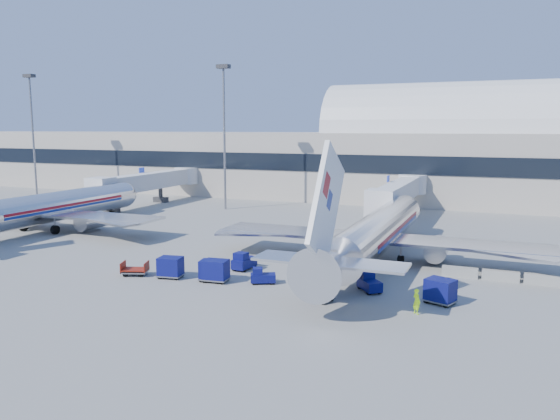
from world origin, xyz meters
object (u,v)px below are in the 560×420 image
at_px(jetbridge_near, 400,192).
at_px(barrier_near, 460,272).
at_px(mast_west, 224,116).
at_px(cart_solo_far, 440,291).
at_px(jetbridge_mid, 153,181).
at_px(barrier_far, 544,280).
at_px(cart_train_c, 171,267).
at_px(airliner_main, 376,232).
at_px(tug_right, 369,282).
at_px(mast_far_west, 32,118).
at_px(airliner_mid, 44,208).
at_px(ramp_worker, 417,301).
at_px(barrier_mid, 501,276).
at_px(tug_lead, 262,276).
at_px(cart_open_red, 135,271).
at_px(cart_train_b, 212,270).
at_px(cart_solo_near, 319,289).
at_px(tug_left, 243,261).
at_px(cart_train_a, 216,270).

relative_size(jetbridge_near, barrier_near, 9.17).
bearing_deg(barrier_near, mast_west, 143.62).
relative_size(barrier_near, cart_solo_far, 1.18).
distance_m(jetbridge_mid, mast_west, 18.06).
height_order(barrier_far, cart_train_c, cart_train_c).
distance_m(airliner_main, tug_right, 10.00).
height_order(airliner_main, mast_far_west, mast_far_west).
xyz_separation_m(airliner_mid, ramp_worker, (47.95, -13.69, -2.02)).
distance_m(airliner_main, barrier_mid, 11.84).
bearing_deg(cart_train_c, airliner_mid, 145.96).
relative_size(tug_lead, cart_open_red, 0.89).
bearing_deg(tug_lead, jetbridge_mid, 109.25).
distance_m(jetbridge_mid, cart_open_red, 47.06).
height_order(airliner_main, cart_train_b, airliner_main).
relative_size(mast_west, ramp_worker, 12.46).
xyz_separation_m(jetbridge_near, mast_far_west, (-67.60, -0.81, 10.86)).
bearing_deg(tug_lead, jetbridge_near, 56.99).
bearing_deg(airliner_main, mast_west, 139.64).
relative_size(tug_right, cart_open_red, 0.99).
relative_size(airliner_mid, cart_train_b, 16.22).
distance_m(tug_lead, ramp_worker, 13.36).
relative_size(jetbridge_mid, barrier_near, 9.17).
height_order(mast_far_west, cart_train_b, mast_far_west).
distance_m(barrier_near, tug_right, 9.54).
xyz_separation_m(jetbridge_near, cart_train_b, (-9.00, -38.10, -2.97)).
xyz_separation_m(cart_train_c, ramp_worker, (21.13, -1.36, -0.07)).
relative_size(tug_lead, tug_right, 0.90).
xyz_separation_m(tug_lead, cart_solo_far, (14.34, 0.24, 0.37)).
bearing_deg(cart_solo_near, jetbridge_mid, 155.28).
relative_size(airliner_mid, jetbridge_near, 1.35).
bearing_deg(airliner_main, cart_train_b, -134.02).
distance_m(barrier_far, tug_right, 14.78).
height_order(airliner_main, cart_solo_far, airliner_main).
distance_m(barrier_far, tug_left, 25.66).
height_order(barrier_far, cart_train_b, cart_train_b).
distance_m(jetbridge_near, barrier_far, 33.63).
distance_m(airliner_main, airliner_mid, 42.00).
relative_size(cart_train_a, cart_open_red, 0.87).
distance_m(airliner_mid, cart_solo_far, 50.40).
bearing_deg(cart_open_red, ramp_worker, -21.96).
relative_size(barrier_far, tug_lead, 1.29).
bearing_deg(barrier_far, cart_solo_far, -132.04).
bearing_deg(cart_open_red, tug_lead, -10.46).
distance_m(airliner_main, mast_west, 41.12).
xyz_separation_m(jetbridge_near, cart_solo_far, (9.62, -37.00, -2.94)).
bearing_deg(tug_right, jetbridge_mid, -166.84).
bearing_deg(cart_open_red, barrier_mid, -0.86).
distance_m(airliner_mid, tug_left, 32.35).
xyz_separation_m(airliner_mid, tug_left, (31.42, -7.41, -2.16)).
bearing_deg(mast_west, tug_left, -59.45).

